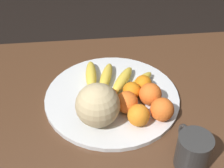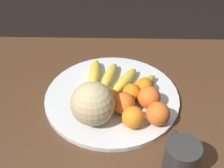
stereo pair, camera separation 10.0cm
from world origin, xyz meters
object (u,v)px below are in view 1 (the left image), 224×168
object	(u,v)px
banana_bunch	(114,79)
orange_front_right	(127,102)
produce_tag	(140,109)
ceramic_mug	(193,151)
orange_back_left	(139,115)
kitchen_table	(110,132)
orange_mid_center	(150,94)
orange_back_right	(110,96)
orange_top_small	(162,109)
fruit_bowl	(112,97)
orange_side_extra	(132,91)
melon	(98,105)
orange_front_left	(143,84)

from	to	relation	value
banana_bunch	orange_front_right	bearing A→B (deg)	-146.37
produce_tag	ceramic_mug	size ratio (longest dim) A/B	0.63
orange_back_left	ceramic_mug	xyz separation A→B (m)	(-0.12, 0.14, 0.00)
orange_front_right	produce_tag	bearing A→B (deg)	-179.53
kitchen_table	ceramic_mug	world-z (taller)	ceramic_mug
orange_mid_center	orange_back_right	distance (m)	0.13
orange_top_small	orange_mid_center	bearing A→B (deg)	-73.65
fruit_bowl	orange_side_extra	bearing A→B (deg)	166.16
melon	orange_front_left	xyz separation A→B (m)	(-0.16, -0.13, -0.04)
orange_front_left	orange_front_right	size ratio (longest dim) A/B	0.82
kitchen_table	produce_tag	size ratio (longest dim) A/B	17.72
orange_front_left	ceramic_mug	xyz separation A→B (m)	(-0.08, 0.29, 0.01)
kitchen_table	orange_mid_center	distance (m)	0.20
orange_front_right	kitchen_table	bearing A→B (deg)	-18.84
orange_mid_center	orange_back_right	bearing A→B (deg)	-5.75
ceramic_mug	produce_tag	bearing A→B (deg)	-63.21
orange_front_left	orange_front_right	distance (m)	0.11
kitchen_table	orange_side_extra	xyz separation A→B (m)	(-0.08, -0.04, 0.14)
orange_mid_center	orange_side_extra	xyz separation A→B (m)	(0.05, -0.03, -0.01)
banana_bunch	orange_back_left	world-z (taller)	orange_back_left
banana_bunch	orange_mid_center	bearing A→B (deg)	-112.86
fruit_bowl	orange_front_left	bearing A→B (deg)	-170.69
melon	produce_tag	size ratio (longest dim) A/B	1.61
kitchen_table	orange_front_left	size ratio (longest dim) A/B	25.24
kitchen_table	orange_front_right	xyz separation A→B (m)	(-0.05, 0.02, 0.15)
kitchen_table	orange_back_right	xyz separation A→B (m)	(-0.00, -0.02, 0.14)
orange_back_left	orange_top_small	size ratio (longest dim) A/B	0.93
orange_side_extra	melon	bearing A→B (deg)	39.22
banana_bunch	fruit_bowl	bearing A→B (deg)	-168.47
orange_front_left	orange_top_small	distance (m)	0.14
orange_back_right	produce_tag	bearing A→B (deg)	155.58
kitchen_table	orange_front_right	distance (m)	0.16
fruit_bowl	banana_bunch	xyz separation A→B (m)	(-0.01, -0.06, 0.03)
fruit_bowl	orange_back_left	world-z (taller)	orange_back_left
orange_front_right	produce_tag	xyz separation A→B (m)	(-0.04, -0.00, -0.03)
orange_front_left	orange_back_left	distance (m)	0.15
orange_back_left	orange_mid_center	bearing A→B (deg)	-121.14
orange_side_extra	produce_tag	size ratio (longest dim) A/B	0.72
orange_side_extra	ceramic_mug	distance (m)	0.29
orange_top_small	orange_side_extra	distance (m)	0.13
orange_mid_center	orange_top_small	bearing A→B (deg)	106.35
fruit_bowl	orange_front_right	distance (m)	0.09
orange_front_left	fruit_bowl	bearing A→B (deg)	9.31
orange_back_left	produce_tag	bearing A→B (deg)	-104.26
orange_back_left	ceramic_mug	size ratio (longest dim) A/B	0.52
orange_mid_center	orange_side_extra	world-z (taller)	orange_mid_center
kitchen_table	orange_front_right	size ratio (longest dim) A/B	20.80
orange_top_small	orange_side_extra	world-z (taller)	orange_top_small
kitchen_table	orange_front_left	world-z (taller)	orange_front_left
melon	orange_top_small	world-z (taller)	melon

